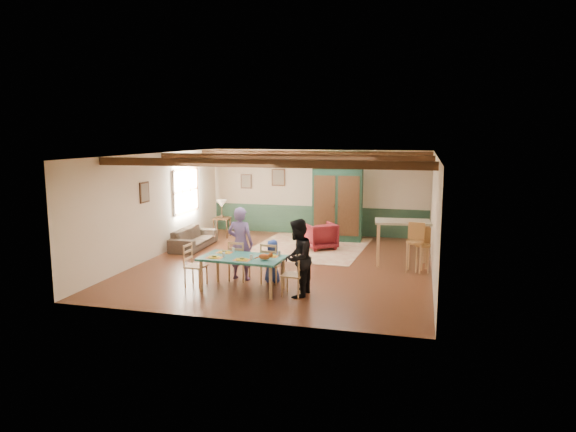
% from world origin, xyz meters
% --- Properties ---
extents(floor, '(8.00, 8.00, 0.00)m').
position_xyz_m(floor, '(0.00, 0.00, 0.00)').
color(floor, '#4C2415').
rests_on(floor, ground).
extents(wall_back, '(7.00, 0.02, 2.70)m').
position_xyz_m(wall_back, '(0.00, 4.00, 1.35)').
color(wall_back, beige).
rests_on(wall_back, floor).
extents(wall_left, '(0.02, 8.00, 2.70)m').
position_xyz_m(wall_left, '(-3.50, 0.00, 1.35)').
color(wall_left, beige).
rests_on(wall_left, floor).
extents(wall_right, '(0.02, 8.00, 2.70)m').
position_xyz_m(wall_right, '(3.50, 0.00, 1.35)').
color(wall_right, beige).
rests_on(wall_right, floor).
extents(ceiling, '(7.00, 8.00, 0.02)m').
position_xyz_m(ceiling, '(0.00, 0.00, 2.70)').
color(ceiling, white).
rests_on(ceiling, wall_back).
extents(wainscot_back, '(6.95, 0.03, 0.90)m').
position_xyz_m(wainscot_back, '(0.00, 3.98, 0.45)').
color(wainscot_back, '#223E2D').
rests_on(wainscot_back, floor).
extents(ceiling_beam_front, '(6.95, 0.16, 0.16)m').
position_xyz_m(ceiling_beam_front, '(0.00, -2.30, 2.61)').
color(ceiling_beam_front, '#331D0E').
rests_on(ceiling_beam_front, ceiling).
extents(ceiling_beam_mid, '(6.95, 0.16, 0.16)m').
position_xyz_m(ceiling_beam_mid, '(0.00, 0.40, 2.61)').
color(ceiling_beam_mid, '#331D0E').
rests_on(ceiling_beam_mid, ceiling).
extents(ceiling_beam_back, '(6.95, 0.16, 0.16)m').
position_xyz_m(ceiling_beam_back, '(0.00, 3.00, 2.61)').
color(ceiling_beam_back, '#331D0E').
rests_on(ceiling_beam_back, ceiling).
extents(window_left, '(0.06, 1.60, 1.30)m').
position_xyz_m(window_left, '(-3.47, 1.70, 1.55)').
color(window_left, white).
rests_on(window_left, wall_left).
extents(picture_left_wall, '(0.04, 0.42, 0.52)m').
position_xyz_m(picture_left_wall, '(-3.47, -0.60, 1.75)').
color(picture_left_wall, gray).
rests_on(picture_left_wall, wall_left).
extents(picture_back_a, '(0.45, 0.04, 0.55)m').
position_xyz_m(picture_back_a, '(-1.30, 3.97, 1.80)').
color(picture_back_a, gray).
rests_on(picture_back_a, wall_back).
extents(picture_back_b, '(0.38, 0.04, 0.48)m').
position_xyz_m(picture_back_b, '(-2.40, 3.97, 1.65)').
color(picture_back_b, gray).
rests_on(picture_back_b, wall_back).
extents(dining_table, '(1.75, 1.05, 0.70)m').
position_xyz_m(dining_table, '(-0.28, -2.34, 0.35)').
color(dining_table, '#1E5F59').
rests_on(dining_table, floor).
extents(dining_chair_far_left, '(0.42, 0.44, 0.89)m').
position_xyz_m(dining_chair_far_left, '(-0.61, -1.64, 0.45)').
color(dining_chair_far_left, tan).
rests_on(dining_chair_far_left, floor).
extents(dining_chair_far_right, '(0.42, 0.44, 0.89)m').
position_xyz_m(dining_chair_far_right, '(0.13, -1.69, 0.45)').
color(dining_chair_far_right, tan).
rests_on(dining_chair_far_right, floor).
extents(dining_chair_end_left, '(0.44, 0.42, 0.89)m').
position_xyz_m(dining_chair_end_left, '(-1.36, -2.27, 0.45)').
color(dining_chair_end_left, tan).
rests_on(dining_chair_end_left, floor).
extents(dining_chair_end_right, '(0.44, 0.42, 0.89)m').
position_xyz_m(dining_chair_end_right, '(0.79, -2.42, 0.45)').
color(dining_chair_end_right, tan).
rests_on(dining_chair_end_right, floor).
extents(person_man, '(0.61, 0.43, 1.62)m').
position_xyz_m(person_man, '(-0.61, -1.57, 0.81)').
color(person_man, slate).
rests_on(person_man, floor).
extents(person_woman, '(0.64, 0.79, 1.55)m').
position_xyz_m(person_woman, '(0.88, -2.42, 0.77)').
color(person_woman, black).
rests_on(person_woman, floor).
extents(person_child, '(0.48, 0.33, 0.94)m').
position_xyz_m(person_child, '(0.14, -1.62, 0.47)').
color(person_child, '#253E97').
rests_on(person_child, floor).
extents(cat, '(0.35, 0.15, 0.17)m').
position_xyz_m(cat, '(0.22, -2.47, 0.79)').
color(cat, '#D85A26').
rests_on(cat, dining_table).
extents(place_setting_near_left, '(0.39, 0.31, 0.11)m').
position_xyz_m(place_setting_near_left, '(-0.82, -2.54, 0.76)').
color(place_setting_near_left, gold).
rests_on(place_setting_near_left, dining_table).
extents(place_setting_near_center, '(0.39, 0.31, 0.11)m').
position_xyz_m(place_setting_near_center, '(-0.21, -2.58, 0.76)').
color(place_setting_near_center, gold).
rests_on(place_setting_near_center, dining_table).
extents(place_setting_far_left, '(0.39, 0.31, 0.11)m').
position_xyz_m(place_setting_far_left, '(-0.78, -2.07, 0.76)').
color(place_setting_far_left, gold).
rests_on(place_setting_far_left, dining_table).
extents(place_setting_far_right, '(0.39, 0.31, 0.11)m').
position_xyz_m(place_setting_far_right, '(0.25, -2.14, 0.76)').
color(place_setting_far_right, gold).
rests_on(place_setting_far_right, dining_table).
extents(area_rug, '(3.26, 3.79, 0.01)m').
position_xyz_m(area_rug, '(0.16, 1.97, 0.01)').
color(area_rug, beige).
rests_on(area_rug, floor).
extents(armoire, '(1.64, 0.72, 2.28)m').
position_xyz_m(armoire, '(0.77, 3.17, 1.14)').
color(armoire, '#122F21').
rests_on(armoire, floor).
extents(armchair, '(1.10, 1.11, 0.73)m').
position_xyz_m(armchair, '(0.50, 1.89, 0.37)').
color(armchair, '#470E15').
rests_on(armchair, floor).
extents(sofa, '(0.80, 1.92, 0.55)m').
position_xyz_m(sofa, '(-3.00, 1.14, 0.28)').
color(sofa, '#382D23').
rests_on(sofa, floor).
extents(end_table, '(0.56, 0.56, 0.61)m').
position_xyz_m(end_table, '(-2.79, 2.76, 0.31)').
color(end_table, '#331D0E').
rests_on(end_table, floor).
extents(table_lamp, '(0.34, 0.34, 0.56)m').
position_xyz_m(table_lamp, '(-2.79, 2.76, 0.89)').
color(table_lamp, beige).
rests_on(table_lamp, end_table).
extents(counter_table, '(1.39, 0.90, 1.10)m').
position_xyz_m(counter_table, '(2.78, 0.61, 0.55)').
color(counter_table, '#C2BA97').
rests_on(counter_table, floor).
extents(bar_stool_left, '(0.46, 0.49, 1.14)m').
position_xyz_m(bar_stool_left, '(3.09, 0.05, 0.57)').
color(bar_stool_left, '#B88347').
rests_on(bar_stool_left, floor).
extents(bar_stool_right, '(0.36, 0.40, 1.02)m').
position_xyz_m(bar_stool_right, '(3.28, 0.12, 0.51)').
color(bar_stool_right, '#B88347').
rests_on(bar_stool_right, floor).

